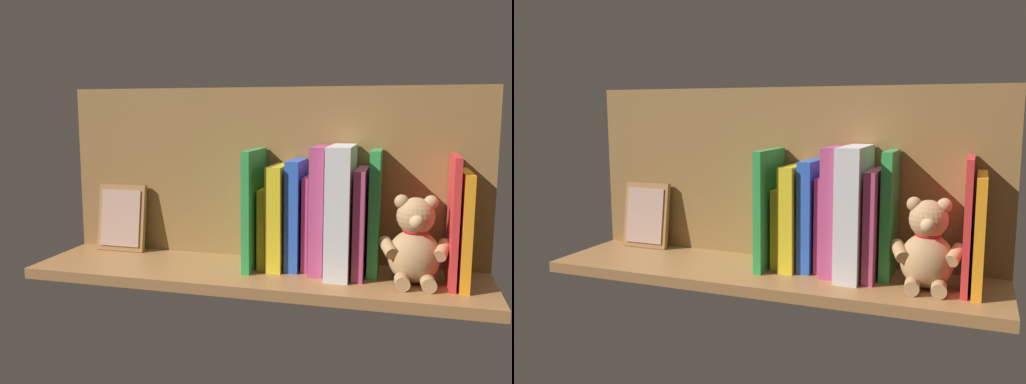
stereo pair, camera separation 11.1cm
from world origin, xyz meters
The scene contains 15 objects.
ground_plane centered at (0.00, 0.00, -1.10)cm, with size 93.95×25.19×2.20cm, color #9E6B3D.
shelf_back_panel centered at (0.00, -10.34, 18.90)cm, with size 93.95×1.50×37.80cm, color olive.
book_0 centered at (-40.39, -1.46, 10.75)cm, with size 1.75×15.47×21.49cm, color orange.
book_1 centered at (-38.36, -1.63, 12.25)cm, with size 1.23×15.14×24.50cm, color red.
teddy_bear centered at (-31.57, 1.12, 7.50)cm, with size 13.80×11.27×17.04cm.
book_2 centered at (-23.77, -3.76, 12.54)cm, with size 2.02×10.88×25.08cm, color green.
book_3 centered at (-21.16, -2.30, 10.71)cm, with size 2.12×13.79×21.43cm, color #B23F72.
dictionary_thick_white centered at (-17.20, -1.56, 12.97)cm, with size 4.71×15.07×25.94cm, color silver.
book_4 centered at (-12.88, -2.88, 12.84)cm, with size 2.87×12.64×25.67cm, color #B23F72.
book_5 centered at (-10.25, -4.16, 9.71)cm, with size 1.31×10.07×19.43cm, color #B23F72.
book_6 centered at (-7.67, -3.69, 11.35)cm, with size 2.78×11.01×22.70cm, color blue.
book_7 centered at (-4.15, -3.15, 10.78)cm, with size 3.17×12.09×21.57cm, color yellow.
book_8 centered at (-1.24, -3.97, 8.33)cm, with size 1.59×10.46×16.65cm, color yellow.
book_9 centered at (0.92, -2.07, 12.39)cm, with size 1.66×14.25×24.78cm, color green.
picture_frame_leaning centered at (34.87, -7.03, 7.74)cm, with size 11.77×3.77×15.67cm.
Camera 1 is at (-29.28, 105.97, 32.40)cm, focal length 38.13 mm.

